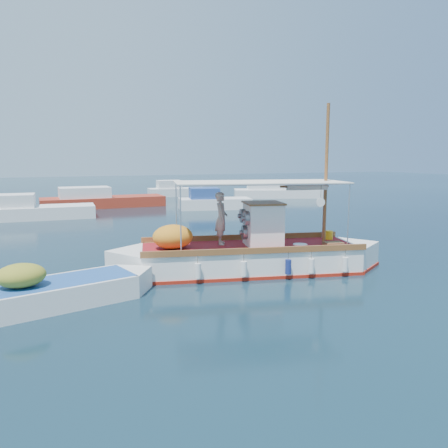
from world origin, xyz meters
name	(u,v)px	position (x,y,z in m)	size (l,w,h in m)	color
ground	(252,267)	(0.00, 0.00, 0.00)	(160.00, 160.00, 0.00)	black
fishing_caique	(247,256)	(-0.35, -0.36, 0.52)	(9.38, 4.15, 5.87)	white
dinghy	(50,295)	(-6.71, -1.60, 0.30)	(5.68, 2.59, 1.43)	white
bg_boat_nw	(24,212)	(-7.75, 16.45, 0.49)	(8.07, 2.76, 1.80)	silver
bg_boat_n	(100,201)	(-2.48, 21.62, 0.49)	(9.35, 2.90, 1.80)	#A32D1B
bg_boat_ne	(212,202)	(5.25, 17.11, 0.49)	(5.73, 3.32, 1.80)	silver
bg_boat_e	(276,192)	(14.33, 23.42, 0.49)	(8.89, 5.55, 1.80)	silver
bg_boat_far_n	(176,191)	(5.88, 28.79, 0.49)	(5.90, 2.36, 1.80)	silver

